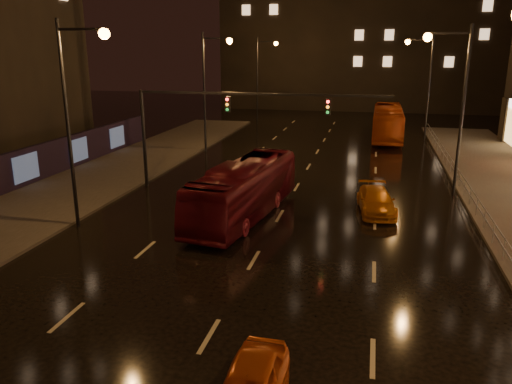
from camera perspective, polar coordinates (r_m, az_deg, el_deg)
ground at (r=30.65m, az=4.09°, el=-0.40°), size 140.00×140.00×0.00m
sidewalk_left at (r=31.28m, az=-22.76°, el=-1.16°), size 7.00×70.00×0.15m
traffic_signal at (r=30.85m, az=-5.15°, el=8.68°), size 15.31×0.32×6.20m
railing_right at (r=28.69m, az=23.98°, el=-1.06°), size 0.05×56.00×1.00m
bus_red at (r=26.39m, az=-1.34°, el=0.26°), size 3.83×10.84×2.95m
bus_curb at (r=51.57m, az=14.81°, el=7.68°), size 2.85×11.76×3.27m
taxi_far at (r=28.07m, az=13.57°, el=-0.99°), size 2.39×4.68×1.30m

